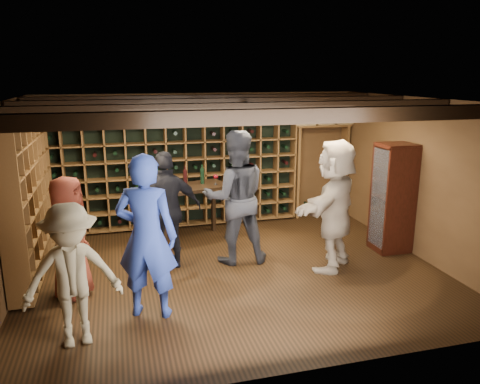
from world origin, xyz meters
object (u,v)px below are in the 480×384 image
object	(u,v)px
guest_khaki	(72,276)
guest_woman_black	(168,211)
man_grey_suit	(235,198)
guest_beige	(335,205)
display_cabinet	(393,200)
tasting_table	(190,193)
man_blue_shirt	(147,237)
guest_red_floral	(70,237)

from	to	relation	value
guest_khaki	guest_woman_black	bearing A→B (deg)	47.93
man_grey_suit	guest_beige	distance (m)	1.49
display_cabinet	guest_woman_black	distance (m)	3.62
guest_beige	tasting_table	world-z (taller)	guest_beige
display_cabinet	guest_woman_black	world-z (taller)	guest_woman_black
display_cabinet	guest_beige	bearing A→B (deg)	-161.73
man_blue_shirt	guest_khaki	size ratio (longest dim) A/B	1.26
man_grey_suit	guest_red_floral	distance (m)	2.44
guest_red_floral	tasting_table	xyz separation A→B (m)	(1.82, 1.65, 0.05)
display_cabinet	guest_red_floral	xyz separation A→B (m)	(-4.94, -0.39, -0.05)
guest_woman_black	guest_beige	world-z (taller)	guest_beige
tasting_table	man_grey_suit	bearing A→B (deg)	-79.92
guest_woman_black	tasting_table	distance (m)	1.16
man_grey_suit	guest_woman_black	bearing A→B (deg)	3.95
guest_red_floral	guest_woman_black	world-z (taller)	guest_woman_black
display_cabinet	guest_beige	xyz separation A→B (m)	(-1.23, -0.41, 0.12)
display_cabinet	man_blue_shirt	bearing A→B (deg)	-163.98
display_cabinet	man_blue_shirt	distance (m)	4.17
man_grey_suit	guest_red_floral	world-z (taller)	man_grey_suit
man_grey_suit	guest_woman_black	distance (m)	1.04
man_grey_suit	tasting_table	xyz separation A→B (m)	(-0.54, 1.06, -0.16)
man_blue_shirt	man_grey_suit	bearing A→B (deg)	-117.14
man_blue_shirt	guest_red_floral	world-z (taller)	man_blue_shirt
man_blue_shirt	guest_khaki	world-z (taller)	man_blue_shirt
guest_red_floral	guest_woman_black	bearing A→B (deg)	-53.24
guest_khaki	man_grey_suit	bearing A→B (deg)	30.34
man_grey_suit	man_blue_shirt	bearing A→B (deg)	48.51
guest_khaki	tasting_table	world-z (taller)	guest_khaki
display_cabinet	guest_woman_black	bearing A→B (deg)	176.51
guest_khaki	guest_red_floral	bearing A→B (deg)	87.15
guest_woman_black	tasting_table	world-z (taller)	guest_woman_black
man_blue_shirt	guest_beige	size ratio (longest dim) A/B	1.02
man_blue_shirt	guest_woman_black	distance (m)	1.43
guest_woman_black	guest_khaki	bearing A→B (deg)	45.34
man_blue_shirt	guest_woman_black	world-z (taller)	man_blue_shirt
display_cabinet	guest_red_floral	size ratio (longest dim) A/B	1.09
guest_red_floral	guest_woman_black	xyz separation A→B (m)	(1.32, 0.61, 0.08)
display_cabinet	guest_khaki	xyz separation A→B (m)	(-4.82, -1.59, -0.07)
guest_red_floral	guest_khaki	size ratio (longest dim) A/B	1.02
guest_woman_black	guest_red_floral	bearing A→B (deg)	13.69
tasting_table	guest_khaki	bearing A→B (deg)	-137.49
display_cabinet	guest_khaki	world-z (taller)	display_cabinet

